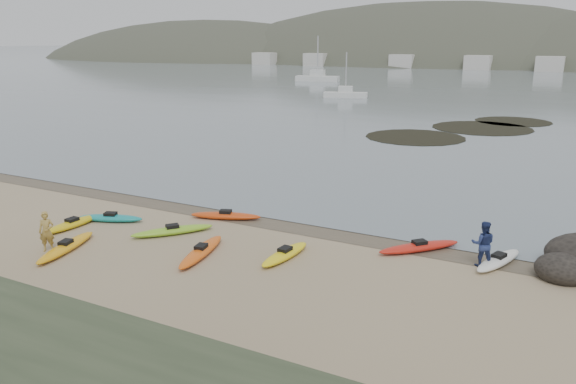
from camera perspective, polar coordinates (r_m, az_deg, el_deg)
The scene contains 9 objects.
ground at distance 27.09m, azimuth 0.00°, elevation -3.06°, with size 600.00×600.00×0.00m, color tan.
wet_sand at distance 26.84m, azimuth -0.30°, elevation -3.23°, with size 60.00×60.00×0.00m, color brown.
water at distance 323.04m, azimuth 26.47°, elevation 12.25°, with size 1200.00×1200.00×0.00m, color slate.
kayaks at distance 24.67m, azimuth -6.81°, elevation -4.63°, with size 19.79×10.47×0.34m.
person_west at distance 25.26m, azimuth -23.32°, elevation -3.71°, with size 0.62×0.41×1.70m, color #B09246.
person_east at distance 22.94m, azimuth 19.21°, elevation -5.00°, with size 0.89×0.69×1.83m, color navy.
kelp_mats at distance 57.73m, azimuth 18.02°, elevation 6.09°, with size 14.78×22.79×0.04m.
moored_boats at distance 105.72m, azimuth 22.89°, elevation 9.81°, with size 85.09×77.21×1.24m.
far_town at distance 167.94m, azimuth 26.46°, elevation 11.53°, with size 199.00×5.00×4.00m.
Camera 1 is at (12.06, -22.71, 8.54)m, focal length 35.00 mm.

